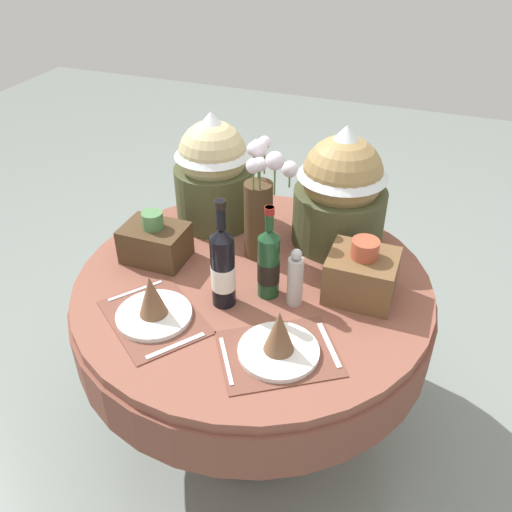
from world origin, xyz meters
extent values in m
plane|color=gray|center=(0.00, 0.00, 0.00)|extent=(8.00, 8.00, 0.00)
cylinder|color=brown|center=(0.00, 0.00, 0.70)|extent=(1.23, 1.23, 0.04)
cylinder|color=brown|center=(0.00, 0.00, 0.60)|extent=(1.26, 1.26, 0.18)
cylinder|color=black|center=(0.00, 0.00, 0.36)|extent=(0.12, 0.12, 0.65)
cylinder|color=black|center=(0.00, 0.00, 0.01)|extent=(0.59, 0.59, 0.03)
cube|color=brown|center=(-0.22, -0.29, 0.73)|extent=(0.43, 0.41, 0.00)
cylinder|color=white|center=(-0.22, -0.29, 0.74)|extent=(0.24, 0.24, 0.02)
cone|color=brown|center=(-0.22, -0.29, 0.81)|extent=(0.09, 0.09, 0.14)
cube|color=silver|center=(-0.35, -0.20, 0.73)|extent=(0.12, 0.16, 0.00)
cube|color=silver|center=(-0.10, -0.39, 0.73)|extent=(0.13, 0.16, 0.00)
cube|color=brown|center=(0.20, -0.31, 0.73)|extent=(0.43, 0.40, 0.00)
cylinder|color=white|center=(0.20, -0.31, 0.74)|extent=(0.24, 0.24, 0.02)
cone|color=brown|center=(0.20, -0.31, 0.81)|extent=(0.09, 0.09, 0.14)
cube|color=silver|center=(0.07, -0.39, 0.73)|extent=(0.11, 0.17, 0.00)
cube|color=silver|center=(0.33, -0.22, 0.73)|extent=(0.12, 0.17, 0.00)
cylinder|color=#47331E|center=(-0.04, 0.16, 0.87)|extent=(0.10, 0.10, 0.29)
sphere|color=silver|center=(-0.04, 0.11, 1.10)|extent=(0.05, 0.05, 0.05)
cylinder|color=#4C7038|center=(-0.04, 0.11, 1.05)|extent=(0.01, 0.01, 0.07)
sphere|color=silver|center=(-0.02, 0.12, 1.10)|extent=(0.05, 0.05, 0.05)
cylinder|color=#4C7038|center=(-0.02, 0.12, 1.05)|extent=(0.01, 0.01, 0.08)
sphere|color=silver|center=(-0.05, 0.19, 1.13)|extent=(0.06, 0.06, 0.06)
cylinder|color=#4C7038|center=(-0.05, 0.19, 1.06)|extent=(0.01, 0.01, 0.09)
sphere|color=silver|center=(0.04, 0.10, 1.13)|extent=(0.06, 0.06, 0.06)
cylinder|color=#4C7038|center=(0.04, 0.10, 1.06)|extent=(0.01, 0.01, 0.10)
sphere|color=silver|center=(0.07, 0.17, 1.08)|extent=(0.05, 0.05, 0.05)
cylinder|color=#4C7038|center=(0.07, 0.17, 1.04)|extent=(0.01, 0.01, 0.05)
sphere|color=silver|center=(-0.05, 0.24, 1.13)|extent=(0.05, 0.05, 0.05)
cylinder|color=#4C7038|center=(-0.05, 0.24, 1.06)|extent=(0.01, 0.01, 0.10)
sphere|color=silver|center=(-0.08, 0.21, 1.11)|extent=(0.05, 0.05, 0.05)
cylinder|color=#4C7038|center=(-0.08, 0.21, 1.05)|extent=(0.01, 0.01, 0.08)
cylinder|color=black|center=(-0.04, -0.15, 0.85)|extent=(0.08, 0.08, 0.25)
cylinder|color=silver|center=(-0.04, -0.15, 0.83)|extent=(0.08, 0.08, 0.08)
cone|color=black|center=(-0.04, -0.15, 0.99)|extent=(0.08, 0.08, 0.03)
cylinder|color=black|center=(-0.04, -0.15, 1.06)|extent=(0.03, 0.03, 0.10)
cylinder|color=black|center=(-0.04, -0.15, 1.09)|extent=(0.03, 0.03, 0.02)
cylinder|color=#194223|center=(0.07, -0.05, 0.83)|extent=(0.07, 0.07, 0.22)
cylinder|color=black|center=(0.07, -0.05, 0.82)|extent=(0.07, 0.07, 0.08)
cone|color=#194223|center=(0.07, -0.05, 0.96)|extent=(0.07, 0.07, 0.03)
cylinder|color=#194223|center=(0.07, -0.05, 1.02)|extent=(0.03, 0.03, 0.08)
cylinder|color=maroon|center=(0.07, -0.05, 1.04)|extent=(0.03, 0.03, 0.02)
cylinder|color=#B7B2AD|center=(0.17, -0.07, 0.81)|extent=(0.05, 0.05, 0.17)
sphere|color=#B7B7BC|center=(0.17, -0.07, 0.92)|extent=(0.04, 0.04, 0.04)
cylinder|color=#474C2D|center=(-0.28, 0.32, 0.84)|extent=(0.31, 0.31, 0.23)
sphere|color=#C6B784|center=(-0.28, 0.32, 1.01)|extent=(0.26, 0.26, 0.26)
cone|color=silver|center=(-0.28, 0.32, 1.09)|extent=(0.29, 0.29, 0.17)
cylinder|color=#474C2D|center=(0.21, 0.35, 0.83)|extent=(0.34, 0.34, 0.21)
sphere|color=#9E7F4C|center=(0.21, 0.35, 1.00)|extent=(0.29, 0.29, 0.29)
cone|color=silver|center=(0.21, 0.35, 1.09)|extent=(0.33, 0.33, 0.19)
cube|color=#47331E|center=(-0.38, 0.00, 0.79)|extent=(0.22, 0.17, 0.13)
cylinder|color=#4C7F4C|center=(-0.38, 0.00, 0.88)|extent=(0.07, 0.07, 0.06)
cube|color=brown|center=(0.36, 0.05, 0.80)|extent=(0.22, 0.20, 0.15)
cylinder|color=#B24C33|center=(0.36, 0.05, 0.91)|extent=(0.09, 0.09, 0.06)
camera|label=1|loc=(0.54, -1.41, 1.87)|focal=38.30mm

